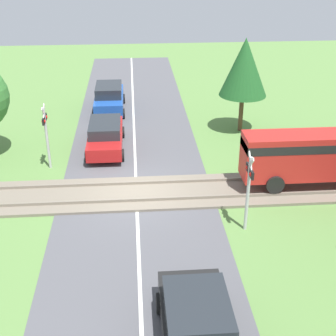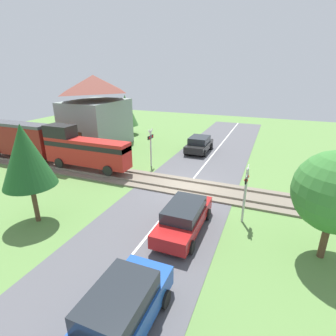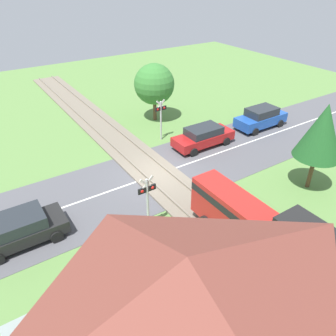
{
  "view_description": "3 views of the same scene",
  "coord_description": "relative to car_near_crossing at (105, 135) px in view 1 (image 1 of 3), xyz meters",
  "views": [
    {
      "loc": [
        17.01,
        -0.02,
        9.78
      ],
      "look_at": [
        0.0,
        1.32,
        1.2
      ],
      "focal_mm": 50.0,
      "sensor_mm": 36.0,
      "label": 1
    },
    {
      "loc": [
        -15.11,
        -4.8,
        7.35
      ],
      "look_at": [
        0.0,
        1.32,
        1.2
      ],
      "focal_mm": 28.0,
      "sensor_mm": 36.0,
      "label": 2
    },
    {
      "loc": [
        8.63,
        14.49,
        10.96
      ],
      "look_at": [
        0.0,
        1.32,
        1.2
      ],
      "focal_mm": 35.0,
      "sensor_mm": 36.0,
      "label": 3
    }
  ],
  "objects": [
    {
      "name": "ground_plane",
      "position": [
        4.78,
        1.44,
        -0.77
      ],
      "size": [
        60.0,
        60.0,
        0.0
      ],
      "primitive_type": "plane",
      "color": "#5B8442"
    },
    {
      "name": "road_surface",
      "position": [
        4.78,
        1.44,
        -0.76
      ],
      "size": [
        48.0,
        6.4,
        0.02
      ],
      "color": "#515156",
      "rests_on": "ground_plane"
    },
    {
      "name": "track_bed",
      "position": [
        4.78,
        1.44,
        -0.7
      ],
      "size": [
        2.8,
        48.0,
        0.24
      ],
      "color": "#756B5B",
      "rests_on": "ground_plane"
    },
    {
      "name": "car_near_crossing",
      "position": [
        0.0,
        0.0,
        0.0
      ],
      "size": [
        4.47,
        1.84,
        1.45
      ],
      "color": "#A81919",
      "rests_on": "ground_plane"
    },
    {
      "name": "car_far_side",
      "position": [
        12.87,
        2.88,
        0.0
      ],
      "size": [
        3.94,
        1.98,
        1.47
      ],
      "color": "black",
      "rests_on": "ground_plane"
    },
    {
      "name": "car_behind_queue",
      "position": [
        -5.73,
        0.0,
        0.07
      ],
      "size": [
        4.29,
        1.85,
        1.63
      ],
      "color": "#1E4CA8",
      "rests_on": "ground_plane"
    },
    {
      "name": "crossing_signal_west_approach",
      "position": [
        1.93,
        -2.51,
        1.19
      ],
      "size": [
        0.9,
        0.18,
        3.05
      ],
      "color": "#B7B7B7",
      "rests_on": "ground_plane"
    },
    {
      "name": "crossing_signal_east_approach",
      "position": [
        7.63,
        5.39,
        1.19
      ],
      "size": [
        0.9,
        0.18,
        3.05
      ],
      "color": "#B7B7B7",
      "rests_on": "ground_plane"
    },
    {
      "name": "tree_roadside_hedge",
      "position": [
        -1.96,
        7.29,
        2.76
      ],
      "size": [
        2.53,
        2.53,
        5.06
      ],
      "color": "brown",
      "rests_on": "ground_plane"
    }
  ]
}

